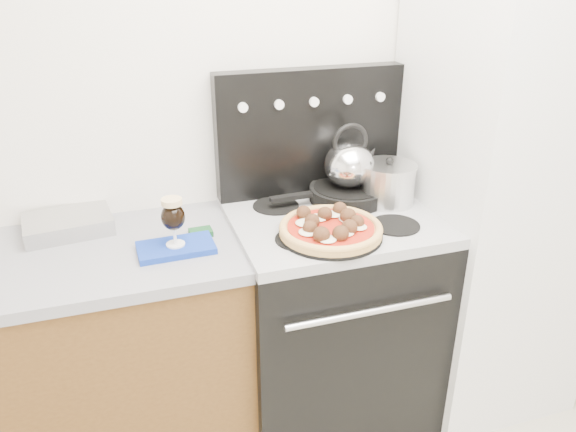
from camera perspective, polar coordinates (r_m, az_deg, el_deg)
name	(u,v)px	position (r m, az deg, el deg)	size (l,w,h in m)	color
room_shell	(460,245)	(1.24, 17.06, -2.83)	(3.52, 3.01, 2.52)	beige
base_cabinet	(42,375)	(2.29, -23.69, -14.59)	(1.45, 0.60, 0.86)	brown
countertop	(17,267)	(2.05, -25.81, -4.69)	(1.48, 0.63, 0.04)	gray
stove_body	(329,321)	(2.36, 4.21, -10.63)	(0.76, 0.65, 0.88)	black
cooktop	(333,221)	(2.12, 4.59, -0.46)	(0.76, 0.65, 0.04)	#ADADB2
backguard	(309,132)	(2.27, 2.18, 8.57)	(0.76, 0.08, 0.50)	black
fridge	(496,189)	(2.42, 20.40, 2.57)	(0.64, 0.68, 1.90)	silver
foil_sheet	(68,224)	(2.17, -21.44, -0.72)	(0.30, 0.22, 0.06)	silver
oven_mitt	(176,248)	(1.94, -11.31, -3.18)	(0.26, 0.15, 0.02)	#1432A2
beer_glass	(174,222)	(1.89, -11.55, -0.58)	(0.08, 0.08, 0.17)	black
pizza_pan	(330,235)	(1.96, 4.34, -1.91)	(0.36, 0.36, 0.01)	black
pizza	(331,227)	(1.94, 4.37, -1.08)	(0.36, 0.36, 0.05)	gold
skillet	(348,193)	(2.25, 6.10, 2.31)	(0.31, 0.31, 0.05)	black
tea_kettle	(349,161)	(2.20, 6.26, 5.57)	(0.20, 0.20, 0.22)	silver
stock_pot	(388,185)	(2.23, 10.11, 3.16)	(0.21, 0.21, 0.15)	silver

